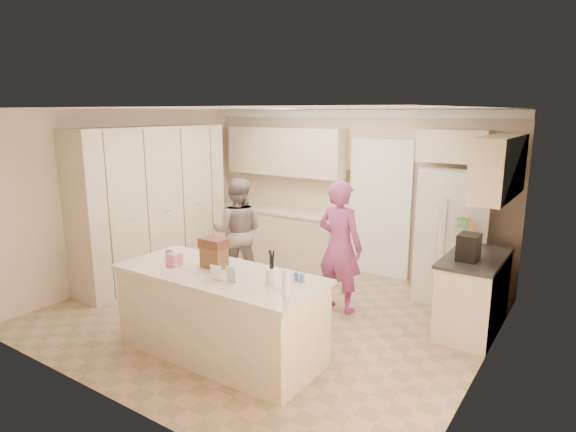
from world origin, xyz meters
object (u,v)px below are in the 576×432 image
Objects in this scene: teen_boy at (238,232)px; utensil_crock at (272,276)px; island_base at (220,315)px; dollhouse_body at (214,257)px; tissue_box at (174,259)px; teen_girl at (340,246)px; refrigerator at (449,236)px; coffee_maker at (469,247)px.

utensil_crock is at bearing 108.31° from teen_boy.
island_base is 0.62m from dollhouse_body.
teen_girl is (1.05, 1.86, -0.13)m from tissue_box.
refrigerator is at bearing 73.00° from utensil_crock.
teen_girl reaches higher than tissue_box.
coffee_maker is (0.51, -1.07, 0.17)m from refrigerator.
teen_girl is at bearing 149.66° from teen_boy.
coffee_maker is at bearing 39.29° from dollhouse_body.
utensil_crock is 0.58× the size of dollhouse_body.
teen_girl is (0.50, 1.76, 0.42)m from island_base.
island_base is 2.22m from teen_boy.
refrigerator reaches higher than coffee_maker.
island_base is at bearing -137.17° from coffee_maker.
teen_boy is at bearing 109.96° from tissue_box.
utensil_crock reaches higher than island_base.
island_base is at bearing 95.69° from teen_boy.
teen_girl is (-0.15, 1.71, -0.14)m from utensil_crock.
coffee_maker is at bearing 152.81° from teen_boy.
coffee_maker is at bearing -81.75° from refrigerator.
utensil_crock is at bearing -124.20° from refrigerator.
island_base is 1.88m from teen_girl.
refrigerator reaches higher than tissue_box.
utensil_crock is at bearing -127.12° from coffee_maker.
tissue_box is 2.04m from teen_boy.
utensil_crock is 1.21m from tissue_box.
utensil_crock is (-0.89, -2.92, 0.10)m from refrigerator.
teen_girl reaches higher than dollhouse_body.
refrigerator is at bearing 55.70° from tissue_box.
teen_boy reaches higher than dollhouse_body.
utensil_crock is at bearing 4.40° from island_base.
refrigerator is 12.86× the size of tissue_box.
dollhouse_body is 1.79m from teen_girl.
teen_girl is at bearing 68.73° from dollhouse_body.
utensil_crock is 0.09× the size of teen_girl.
teen_boy is (-3.29, -0.10, -0.26)m from coffee_maker.
tissue_box is (-0.55, -0.10, 0.56)m from island_base.
dollhouse_body is 0.15× the size of teen_girl.
teen_boy is (-2.78, -1.16, -0.09)m from refrigerator.
teen_boy reaches higher than coffee_maker.
tissue_box is at bearing -142.43° from coffee_maker.
coffee_maker is 2.87m from island_base.
refrigerator is at bearing 62.54° from island_base.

